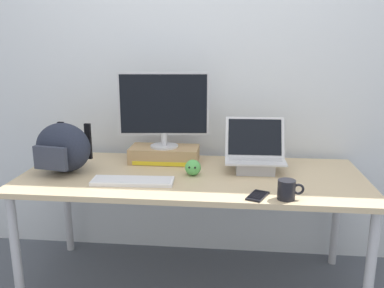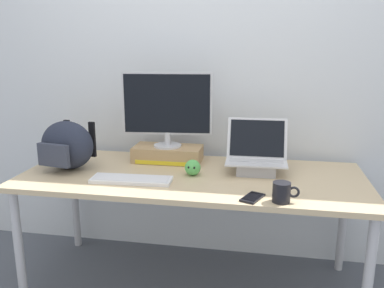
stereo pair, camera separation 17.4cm
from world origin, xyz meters
The scene contains 11 objects.
ground_plane centered at (0.00, 0.00, 0.00)m, with size 20.00×20.00×0.00m, color #515660.
back_wall centered at (0.00, 0.51, 1.30)m, with size 7.00×0.10×2.60m, color silver.
desk centered at (0.00, 0.00, 0.66)m, with size 1.96×0.81×0.72m.
toner_box_yellow centered at (-0.20, 0.24, 0.76)m, with size 0.43×0.22×0.10m.
desktop_monitor centered at (-0.20, 0.24, 1.06)m, with size 0.56×0.18×0.47m.
open_laptop centered at (0.36, 0.11, 0.78)m, with size 0.35×0.26×0.30m.
external_keyboard centered at (-0.30, -0.18, 0.73)m, with size 0.45×0.16×0.02m.
messenger_backpack centered at (-0.75, -0.03, 0.86)m, with size 0.37×0.31×0.29m.
coffee_mug centered at (0.50, -0.33, 0.76)m, with size 0.13×0.09×0.10m.
cell_phone centered at (0.36, -0.32, 0.72)m, with size 0.12×0.16×0.01m.
plush_toy centered at (0.01, -0.02, 0.76)m, with size 0.09×0.09×0.09m.
Camera 2 is at (0.40, -2.19, 1.46)m, focal length 38.02 mm.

